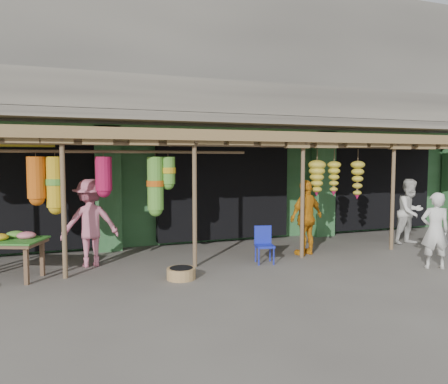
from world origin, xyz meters
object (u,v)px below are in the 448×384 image
object	(u,v)px
person_front	(435,231)
person_shopper	(90,223)
blue_chair	(264,242)
flower_table	(3,241)
person_right	(410,212)
person_vendor	(306,217)

from	to	relation	value
person_front	person_shopper	bearing A→B (deg)	2.79
blue_chair	person_front	xyz separation A→B (m)	(3.02, -1.64, 0.33)
flower_table	person_right	size ratio (longest dim) A/B	0.98
person_shopper	person_right	bearing A→B (deg)	172.31
blue_chair	person_vendor	xyz separation A→B (m)	(1.25, 0.37, 0.43)
person_vendor	flower_table	bearing A→B (deg)	-19.84
person_right	person_front	bearing A→B (deg)	-128.73
blue_chair	person_right	distance (m)	4.50
flower_table	person_front	size ratio (longest dim) A/B	1.08
person_front	person_shopper	xyz separation A→B (m)	(-6.50, 2.61, 0.13)
flower_table	person_front	xyz separation A→B (m)	(8.05, -2.10, 0.07)
person_right	person_shopper	bearing A→B (deg)	171.41
blue_chair	person_right	world-z (taller)	person_right
blue_chair	person_front	distance (m)	3.45
blue_chair	person_vendor	distance (m)	1.38
flower_table	blue_chair	size ratio (longest dim) A/B	2.13
person_shopper	blue_chair	bearing A→B (deg)	159.75
flower_table	person_vendor	world-z (taller)	person_vendor
person_shopper	flower_table	bearing A→B (deg)	13.37
flower_table	person_vendor	xyz separation A→B (m)	(6.28, -0.09, 0.16)
person_right	person_vendor	xyz separation A→B (m)	(-3.20, -0.18, 0.02)
person_front	flower_table	bearing A→B (deg)	10.01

